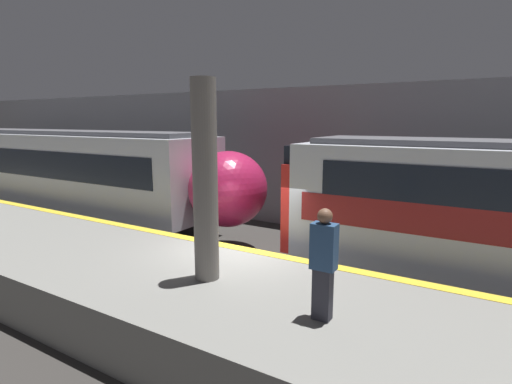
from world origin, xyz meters
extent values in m
plane|color=#33302D|center=(0.00, 0.00, 0.00)|extent=(120.00, 120.00, 0.00)
cube|color=slate|center=(0.00, -2.01, 0.55)|extent=(40.00, 4.02, 1.10)
cube|color=gold|center=(0.00, -0.15, 1.10)|extent=(40.00, 0.30, 0.01)
cube|color=gray|center=(0.00, 6.18, 2.68)|extent=(50.00, 0.15, 5.37)
cylinder|color=slate|center=(0.45, -2.00, 3.00)|extent=(0.47, 0.47, 3.80)
cube|color=black|center=(-12.16, 2.26, 0.37)|extent=(16.61, 2.32, 0.74)
cube|color=silver|center=(-12.16, 2.26, 2.16)|extent=(18.06, 2.82, 2.83)
cube|color=#4C4C51|center=(-12.16, 2.26, 3.65)|extent=(17.34, 1.98, 0.16)
cube|color=black|center=(-12.16, 0.84, 2.50)|extent=(16.61, 0.02, 1.02)
ellipsoid|color=#B21E4C|center=(-2.03, 2.26, 2.02)|extent=(2.42, 2.60, 2.38)
sphere|color=#F2EFCC|center=(-1.08, 2.26, 1.59)|extent=(0.20, 0.20, 0.20)
cube|color=red|center=(0.68, 2.26, 1.93)|extent=(0.25, 2.77, 2.26)
cube|color=black|center=(0.68, 2.26, 3.06)|extent=(0.25, 2.49, 0.91)
sphere|color=#EA4C42|center=(0.52, 1.63, 1.54)|extent=(0.18, 0.18, 0.18)
sphere|color=#EA4C42|center=(0.52, 2.90, 1.54)|extent=(0.18, 0.18, 0.18)
cube|color=#2D2D38|center=(2.99, -2.38, 1.51)|extent=(0.28, 0.20, 0.82)
cube|color=navy|center=(2.99, -2.38, 2.27)|extent=(0.38, 0.24, 0.71)
sphere|color=brown|center=(2.99, -2.38, 2.74)|extent=(0.23, 0.23, 0.23)
camera|label=1|loc=(5.09, -7.82, 4.13)|focal=28.00mm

